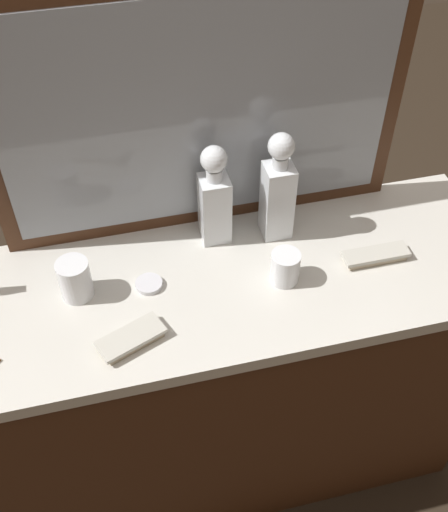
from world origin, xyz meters
The scene contains 10 objects.
ground_plane centered at (0.00, 0.00, 0.00)m, with size 6.00×6.00×0.00m, color #2D2319.
dresser centered at (0.00, 0.00, 0.43)m, with size 1.40×0.49×0.86m.
dresser_mirror centered at (0.00, 0.22, 1.18)m, with size 0.99×0.03×0.64m.
crystal_decanter_far_left centered at (0.17, 0.13, 0.98)m, with size 0.07×0.07×0.30m.
crystal_decanter_front centered at (0.01, 0.15, 0.97)m, with size 0.07×0.07×0.27m.
crystal_tumbler_rear centered at (-0.34, 0.04, 0.91)m, with size 0.08×0.08×0.10m.
crystal_tumbler_front centered at (0.14, -0.03, 0.90)m, with size 0.07×0.07×0.08m.
silver_brush_front centered at (-0.24, -0.13, 0.88)m, with size 0.16×0.11×0.02m.
silver_brush_left centered at (0.38, -0.02, 0.88)m, with size 0.16×0.05×0.02m.
porcelain_dish centered at (-0.18, 0.02, 0.87)m, with size 0.06×0.06×0.01m.
Camera 1 is at (-0.24, -0.98, 1.98)m, focal length 44.37 mm.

